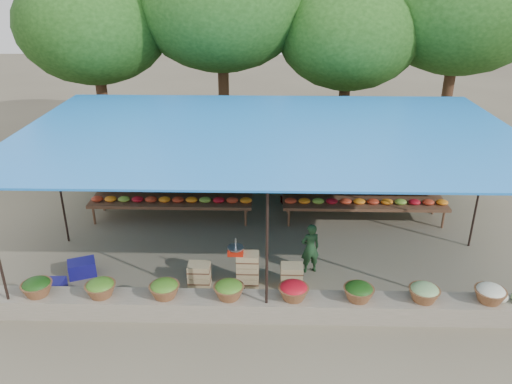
{
  "coord_description": "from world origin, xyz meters",
  "views": [
    {
      "loc": [
        -0.01,
        -10.46,
        5.96
      ],
      "look_at": [
        -0.27,
        0.2,
        1.25
      ],
      "focal_mm": 35.0,
      "sensor_mm": 36.0,
      "label": 1
    }
  ],
  "objects_px": {
    "weighing_scale": "(236,250)",
    "blue_crate_back": "(82,268)",
    "crate_counter": "(246,273)",
    "vendor_seated": "(310,248)",
    "blue_crate_front": "(53,287)"
  },
  "relations": [
    {
      "from": "crate_counter",
      "to": "weighing_scale",
      "type": "height_order",
      "value": "weighing_scale"
    },
    {
      "from": "blue_crate_front",
      "to": "vendor_seated",
      "type": "bearing_deg",
      "value": 8.38
    },
    {
      "from": "weighing_scale",
      "to": "vendor_seated",
      "type": "bearing_deg",
      "value": 21.07
    },
    {
      "from": "blue_crate_front",
      "to": "crate_counter",
      "type": "bearing_deg",
      "value": 3.24
    },
    {
      "from": "crate_counter",
      "to": "weighing_scale",
      "type": "bearing_deg",
      "value": 180.0
    },
    {
      "from": "vendor_seated",
      "to": "blue_crate_front",
      "type": "bearing_deg",
      "value": -6.37
    },
    {
      "from": "crate_counter",
      "to": "vendor_seated",
      "type": "relative_size",
      "value": 2.07
    },
    {
      "from": "vendor_seated",
      "to": "blue_crate_front",
      "type": "relative_size",
      "value": 2.33
    },
    {
      "from": "weighing_scale",
      "to": "blue_crate_front",
      "type": "xyz_separation_m",
      "value": [
        -3.69,
        -0.34,
        -0.71
      ]
    },
    {
      "from": "weighing_scale",
      "to": "blue_crate_back",
      "type": "height_order",
      "value": "weighing_scale"
    },
    {
      "from": "crate_counter",
      "to": "blue_crate_front",
      "type": "relative_size",
      "value": 4.82
    },
    {
      "from": "vendor_seated",
      "to": "blue_crate_front",
      "type": "xyz_separation_m",
      "value": [
        -5.24,
        -0.94,
        -0.42
      ]
    },
    {
      "from": "weighing_scale",
      "to": "blue_crate_back",
      "type": "bearing_deg",
      "value": 174.28
    },
    {
      "from": "vendor_seated",
      "to": "blue_crate_front",
      "type": "height_order",
      "value": "vendor_seated"
    },
    {
      "from": "crate_counter",
      "to": "blue_crate_back",
      "type": "xyz_separation_m",
      "value": [
        -3.53,
        0.33,
        -0.14
      ]
    }
  ]
}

